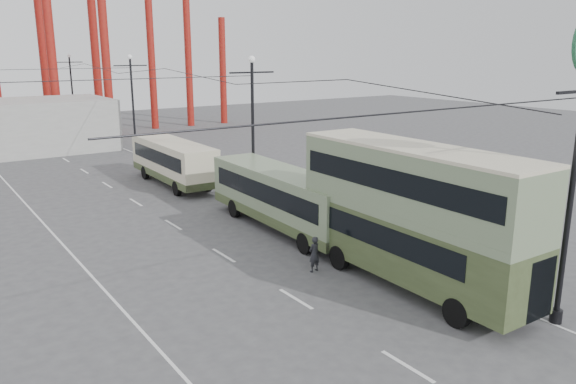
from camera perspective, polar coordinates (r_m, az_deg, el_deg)
ground at (r=20.57m, az=9.84°, el=-13.84°), size 160.00×160.00×0.00m
road_markings at (r=35.94m, az=-13.74°, el=-1.76°), size 12.52×120.00×0.01m
lamp_post_mid at (r=36.27m, az=-3.59°, el=6.30°), size 3.20×0.44×9.32m
lamp_post_far at (r=56.15m, az=-15.47°, el=8.57°), size 3.20×0.44×9.32m
lamp_post_distant at (r=77.19m, az=-21.07°, el=9.51°), size 3.20×0.44×9.32m
double_decker_bus at (r=23.34m, az=12.57°, el=-1.76°), size 2.98×11.10×5.94m
single_decker_green at (r=30.71m, az=-0.54°, el=-0.45°), size 3.09×11.73×3.29m
single_decker_cream at (r=42.09m, az=-11.59°, el=3.15°), size 2.79×10.33×3.20m
pedestrian at (r=25.10m, az=2.67°, el=-6.33°), size 0.64×0.47×1.63m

